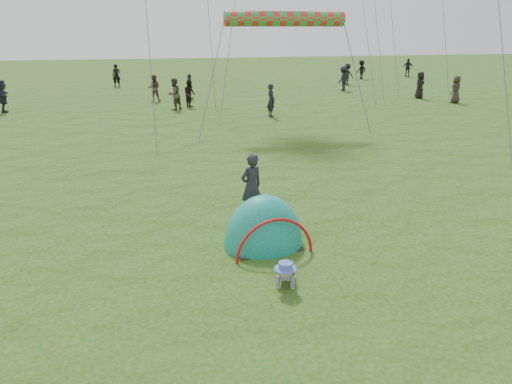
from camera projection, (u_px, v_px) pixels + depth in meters
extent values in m
plane|color=#18460D|center=(311.00, 277.00, 9.53)|extent=(140.00, 140.00, 0.00)
ellipsoid|color=#077672|center=(264.00, 245.00, 10.94)|extent=(1.95, 1.68, 2.29)
imported|color=#212227|center=(251.00, 187.00, 12.21)|extent=(0.71, 0.61, 1.65)
imported|color=black|center=(190.00, 93.00, 29.46)|extent=(0.84, 0.94, 1.58)
imported|color=black|center=(408.00, 68.00, 47.15)|extent=(0.98, 0.98, 1.67)
imported|color=black|center=(361.00, 70.00, 45.01)|extent=(1.23, 0.97, 1.67)
imported|color=black|center=(420.00, 85.00, 32.91)|extent=(0.74, 0.95, 1.73)
imported|color=#1C252E|center=(3.00, 96.00, 27.55)|extent=(0.84, 1.72, 1.78)
imported|color=black|center=(271.00, 100.00, 26.23)|extent=(0.50, 0.68, 1.71)
imported|color=#45352E|center=(154.00, 88.00, 31.65)|extent=(0.85, 0.69, 1.65)
imported|color=#2B3B47|center=(190.00, 87.00, 32.50)|extent=(0.59, 1.02, 1.63)
imported|color=black|center=(347.00, 74.00, 40.65)|extent=(1.19, 1.23, 1.69)
imported|color=#2A251F|center=(456.00, 89.00, 30.90)|extent=(0.97, 0.84, 1.67)
imported|color=black|center=(116.00, 76.00, 39.23)|extent=(0.67, 0.48, 1.75)
imported|color=#41392F|center=(174.00, 94.00, 28.33)|extent=(1.10, 1.09, 1.79)
imported|color=black|center=(343.00, 79.00, 36.76)|extent=(1.30, 1.24, 1.77)
cylinder|color=red|center=(285.00, 19.00, 21.71)|extent=(5.36, 0.64, 0.64)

